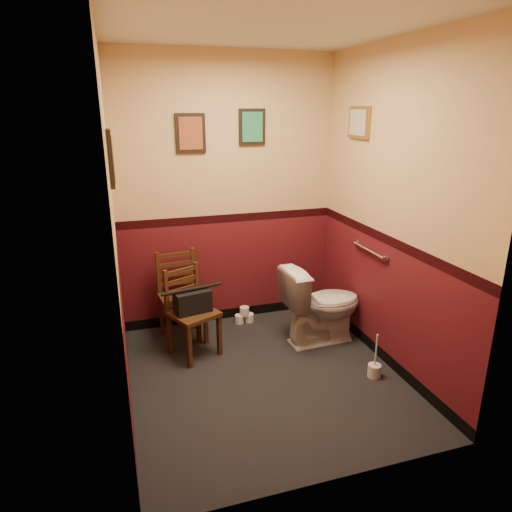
{
  "coord_description": "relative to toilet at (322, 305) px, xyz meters",
  "views": [
    {
      "loc": [
        -1.07,
        -3.19,
        2.17
      ],
      "look_at": [
        0.0,
        0.25,
        1.0
      ],
      "focal_mm": 32.0,
      "sensor_mm": 36.0,
      "label": 1
    }
  ],
  "objects": [
    {
      "name": "wall_left",
      "position": [
        -1.82,
        -0.44,
        0.97
      ],
      "size": [
        0.0,
        2.4,
        2.7
      ],
      "primitive_type": "cube",
      "rotation": [
        1.57,
        0.0,
        1.57
      ],
      "color": "#55121A",
      "rests_on": "ground"
    },
    {
      "name": "framed_print_back_b",
      "position": [
        -0.47,
        0.74,
        1.62
      ],
      "size": [
        0.26,
        0.04,
        0.34
      ],
      "color": "black",
      "rests_on": "wall_back"
    },
    {
      "name": "grab_bar",
      "position": [
        0.35,
        -0.19,
        0.57
      ],
      "size": [
        0.05,
        0.56,
        0.06
      ],
      "color": "silver",
      "rests_on": "wall_right"
    },
    {
      "name": "wall_front",
      "position": [
        -0.72,
        -1.64,
        0.97
      ],
      "size": [
        2.2,
        0.0,
        2.7
      ],
      "primitive_type": "cube",
      "rotation": [
        -1.57,
        0.0,
        0.0
      ],
      "color": "#55121A",
      "rests_on": "ground"
    },
    {
      "name": "framed_print_right",
      "position": [
        0.36,
        0.16,
        1.67
      ],
      "size": [
        0.04,
        0.34,
        0.28
      ],
      "color": "olive",
      "rests_on": "wall_right"
    },
    {
      "name": "framed_print_left",
      "position": [
        -1.8,
        -0.34,
        1.47
      ],
      "size": [
        0.04,
        0.3,
        0.38
      ],
      "color": "black",
      "rests_on": "wall_left"
    },
    {
      "name": "ceiling",
      "position": [
        -0.72,
        -0.44,
        2.32
      ],
      "size": [
        2.2,
        2.4,
        0.0
      ],
      "primitive_type": "cube",
      "rotation": [
        3.14,
        0.0,
        0.0
      ],
      "color": "silver",
      "rests_on": "ground"
    },
    {
      "name": "chair_left",
      "position": [
        -1.27,
        0.47,
        0.06
      ],
      "size": [
        0.45,
        0.45,
        0.87
      ],
      "rotation": [
        0.0,
        0.0,
        0.12
      ],
      "color": "#452614",
      "rests_on": "floor"
    },
    {
      "name": "framed_print_back_a",
      "position": [
        -1.07,
        0.74,
        1.57
      ],
      "size": [
        0.28,
        0.04,
        0.36
      ],
      "color": "black",
      "rests_on": "wall_back"
    },
    {
      "name": "toilet",
      "position": [
        0.0,
        0.0,
        0.0
      ],
      "size": [
        0.79,
        0.47,
        0.76
      ],
      "primitive_type": "imported",
      "rotation": [
        0.0,
        0.0,
        1.62
      ],
      "color": "white",
      "rests_on": "floor"
    },
    {
      "name": "tp_stack",
      "position": [
        -0.6,
        0.6,
        -0.3
      ],
      "size": [
        0.2,
        0.11,
        0.18
      ],
      "color": "silver",
      "rests_on": "floor"
    },
    {
      "name": "wall_right",
      "position": [
        0.38,
        -0.44,
        0.97
      ],
      "size": [
        0.0,
        2.4,
        2.7
      ],
      "primitive_type": "cube",
      "rotation": [
        1.57,
        0.0,
        -1.57
      ],
      "color": "#55121A",
      "rests_on": "ground"
    },
    {
      "name": "chair_right",
      "position": [
        -1.24,
        0.14,
        0.03
      ],
      "size": [
        0.51,
        0.51,
        0.82
      ],
      "rotation": [
        0.0,
        0.0,
        0.43
      ],
      "color": "#452614",
      "rests_on": "floor"
    },
    {
      "name": "toilet_brush",
      "position": [
        0.17,
        -0.72,
        -0.31
      ],
      "size": [
        0.11,
        0.11,
        0.4
      ],
      "color": "silver",
      "rests_on": "floor"
    },
    {
      "name": "handbag",
      "position": [
        -1.22,
        0.11,
        0.15
      ],
      "size": [
        0.35,
        0.22,
        0.23
      ],
      "rotation": [
        0.0,
        0.0,
        0.2
      ],
      "color": "black",
      "rests_on": "chair_right"
    },
    {
      "name": "floor",
      "position": [
        -0.72,
        -0.44,
        -0.38
      ],
      "size": [
        2.2,
        2.4,
        0.0
      ],
      "primitive_type": "cube",
      "color": "black",
      "rests_on": "ground"
    },
    {
      "name": "wall_back",
      "position": [
        -0.72,
        0.76,
        0.97
      ],
      "size": [
        2.2,
        0.0,
        2.7
      ],
      "primitive_type": "cube",
      "rotation": [
        1.57,
        0.0,
        0.0
      ],
      "color": "#55121A",
      "rests_on": "ground"
    }
  ]
}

